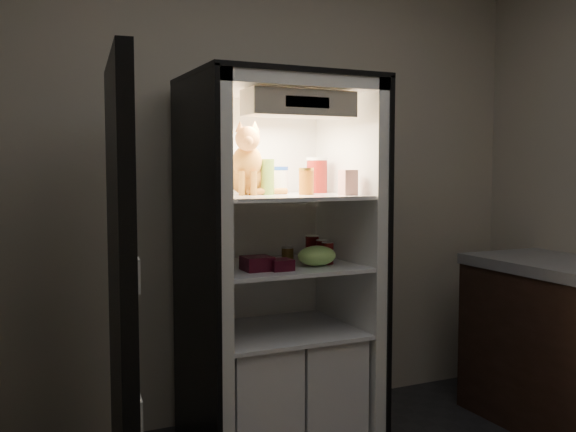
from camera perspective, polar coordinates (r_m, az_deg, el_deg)
name	(u,v)px	position (r m, az deg, el deg)	size (l,w,h in m)	color
room_shell	(457,104)	(2.06, 14.78, 9.60)	(3.60, 3.60, 3.60)	white
refrigerator	(276,292)	(3.31, -1.11, -6.73)	(0.90, 0.72, 1.88)	white
fridge_door	(122,296)	(2.65, -14.58, -6.94)	(0.16, 0.87, 1.85)	black
tabby_cat	(247,167)	(3.22, -3.65, 4.33)	(0.30, 0.36, 0.37)	#C66B19
parmesan_shaker	(268,177)	(3.20, -1.83, 3.50)	(0.07, 0.07, 0.18)	#227D25
mayo_tub	(279,180)	(3.36, -0.85, 3.23)	(0.10, 0.10, 0.14)	white
salsa_jar	(306,181)	(3.20, 1.63, 3.11)	(0.08, 0.08, 0.13)	#9A230E
pepper_jar	(317,175)	(3.42, 2.59, 3.64)	(0.11, 0.11, 0.19)	maroon
cream_carton	(348,183)	(3.16, 5.36, 2.98)	(0.07, 0.07, 0.12)	white
soda_can_a	(312,248)	(3.36, 2.17, -2.86)	(0.07, 0.07, 0.13)	black
soda_can_b	(322,251)	(3.28, 3.06, -3.15)	(0.06, 0.06, 0.12)	black
soda_can_c	(328,253)	(3.24, 3.54, -3.31)	(0.06, 0.06, 0.11)	black
condiment_jar	(288,255)	(3.27, -0.04, -3.45)	(0.06, 0.06, 0.09)	brown
grape_bag	(317,256)	(3.18, 2.58, -3.55)	(0.20, 0.15, 0.10)	#8AC85D
berry_box_left	(257,263)	(3.04, -2.76, -4.23)	(0.13, 0.13, 0.07)	#480C1A
berry_box_right	(280,265)	(3.04, -0.68, -4.35)	(0.11, 0.11, 0.05)	#480C1A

